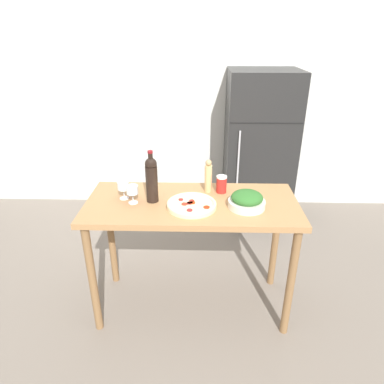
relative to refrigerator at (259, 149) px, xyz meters
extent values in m
plane|color=slate|center=(-0.70, -1.50, -0.83)|extent=(14.00, 14.00, 0.00)
cube|color=silver|center=(-0.70, 0.37, 0.47)|extent=(6.40, 0.06, 2.60)
cube|color=black|center=(0.00, 0.00, 0.00)|extent=(0.73, 0.64, 1.66)
cube|color=black|center=(0.00, -0.32, 0.36)|extent=(0.72, 0.01, 0.01)
cylinder|color=#B2B2B7|center=(-0.26, -0.34, -0.08)|extent=(0.02, 0.02, 0.75)
cube|color=#A87A4C|center=(-0.70, -1.50, 0.08)|extent=(1.49, 0.66, 0.04)
cylinder|color=olive|center=(-1.38, -1.77, -0.39)|extent=(0.06, 0.06, 0.88)
cylinder|color=olive|center=(-0.01, -1.77, -0.39)|extent=(0.06, 0.06, 0.88)
cylinder|color=olive|center=(-1.38, -1.23, -0.39)|extent=(0.06, 0.06, 0.88)
cylinder|color=olive|center=(-0.01, -1.23, -0.39)|extent=(0.06, 0.06, 0.88)
cylinder|color=black|center=(-0.97, -1.49, 0.23)|extent=(0.08, 0.08, 0.26)
sphere|color=black|center=(-0.97, -1.49, 0.37)|extent=(0.08, 0.08, 0.08)
cylinder|color=black|center=(-0.97, -1.49, 0.41)|extent=(0.03, 0.03, 0.08)
cylinder|color=maroon|center=(-0.97, -1.49, 0.46)|extent=(0.03, 0.03, 0.02)
cylinder|color=silver|center=(-1.10, -1.53, 0.10)|extent=(0.07, 0.07, 0.00)
cylinder|color=silver|center=(-1.10, -1.53, 0.13)|extent=(0.01, 0.01, 0.07)
cylinder|color=white|center=(-1.10, -1.53, 0.20)|extent=(0.08, 0.08, 0.06)
cylinder|color=maroon|center=(-1.10, -1.53, 0.18)|extent=(0.07, 0.07, 0.02)
cylinder|color=silver|center=(-1.18, -1.46, 0.10)|extent=(0.07, 0.07, 0.00)
cylinder|color=silver|center=(-1.18, -1.46, 0.13)|extent=(0.01, 0.01, 0.07)
cylinder|color=white|center=(-1.18, -1.46, 0.20)|extent=(0.08, 0.08, 0.06)
cylinder|color=maroon|center=(-1.18, -1.46, 0.17)|extent=(0.07, 0.07, 0.00)
cylinder|color=tan|center=(-0.58, -1.33, 0.20)|extent=(0.05, 0.05, 0.21)
sphere|color=tan|center=(-0.58, -1.33, 0.32)|extent=(0.05, 0.05, 0.05)
cylinder|color=silver|center=(-0.33, -1.57, 0.12)|extent=(0.25, 0.25, 0.05)
ellipsoid|color=#2D6628|center=(-0.33, -1.57, 0.17)|extent=(0.21, 0.21, 0.09)
cylinder|color=beige|center=(-0.70, -1.58, 0.11)|extent=(0.34, 0.34, 0.02)
torus|color=beige|center=(-0.70, -1.58, 0.12)|extent=(0.34, 0.34, 0.02)
cylinder|color=#B3291B|center=(-0.71, -1.57, 0.12)|extent=(0.04, 0.04, 0.01)
cylinder|color=#AF2D1C|center=(-0.75, -1.59, 0.12)|extent=(0.04, 0.04, 0.01)
cylinder|color=#AA231B|center=(-0.70, -1.54, 0.12)|extent=(0.04, 0.04, 0.01)
cylinder|color=#AB2625|center=(-0.71, -1.67, 0.12)|extent=(0.04, 0.04, 0.01)
cylinder|color=#B02D27|center=(-0.72, -1.57, 0.12)|extent=(0.03, 0.03, 0.01)
cylinder|color=#B0290E|center=(-0.60, -1.63, 0.12)|extent=(0.04, 0.04, 0.01)
cylinder|color=red|center=(-0.77, -1.52, 0.12)|extent=(0.03, 0.03, 0.01)
cylinder|color=red|center=(-0.69, -1.56, 0.12)|extent=(0.04, 0.04, 0.01)
cylinder|color=#B2231E|center=(-0.48, -1.34, 0.15)|extent=(0.08, 0.08, 0.12)
cylinder|color=white|center=(-0.48, -1.34, 0.22)|extent=(0.08, 0.08, 0.01)
camera|label=1|loc=(-0.64, -3.63, 1.18)|focal=32.00mm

